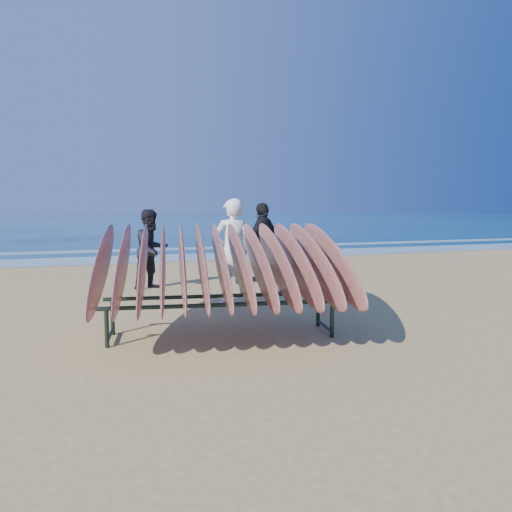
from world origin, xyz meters
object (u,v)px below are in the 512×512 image
at_px(surfboard_rack, 221,263).
at_px(person_dark_b, 263,242).
at_px(person_dark_a, 152,249).
at_px(person_white, 232,251).

distance_m(surfboard_rack, person_dark_b, 5.06).
relative_size(surfboard_rack, person_dark_b, 1.95).
bearing_deg(surfboard_rack, person_dark_a, 104.53).
bearing_deg(person_white, person_dark_a, -62.89).
bearing_deg(person_dark_b, surfboard_rack, 26.72).
height_order(person_white, person_dark_a, person_white).
xyz_separation_m(surfboard_rack, person_dark_b, (2.28, 4.51, -0.08)).
bearing_deg(person_dark_a, person_white, -90.82).
height_order(person_white, person_dark_b, person_white).
distance_m(person_dark_a, person_dark_b, 2.66).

